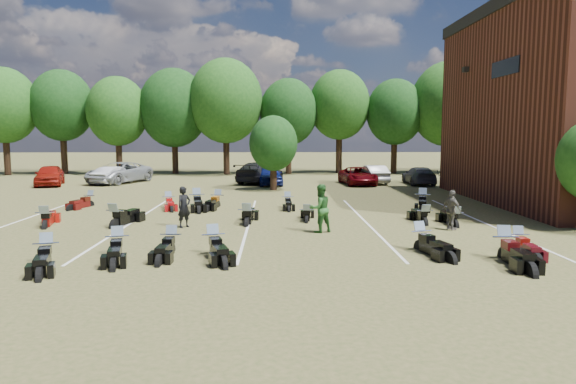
{
  "coord_description": "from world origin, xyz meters",
  "views": [
    {
      "loc": [
        -1.87,
        -18.54,
        3.84
      ],
      "look_at": [
        -1.31,
        4.0,
        1.2
      ],
      "focal_mm": 32.0,
      "sensor_mm": 36.0,
      "label": 1
    }
  ],
  "objects_px": {
    "car_4": "(269,175)",
    "motorcycle_7": "(45,228)",
    "car_0": "(50,175)",
    "person_black": "(184,207)",
    "person_green": "(320,208)",
    "motorcycle_0": "(47,264)",
    "motorcycle_14": "(90,206)",
    "person_grey": "(452,210)",
    "motorcycle_3": "(214,254)"
  },
  "relations": [
    {
      "from": "car_4",
      "to": "motorcycle_3",
      "type": "bearing_deg",
      "value": -100.82
    },
    {
      "from": "motorcycle_14",
      "to": "person_grey",
      "type": "bearing_deg",
      "value": -5.9
    },
    {
      "from": "motorcycle_14",
      "to": "car_4",
      "type": "bearing_deg",
      "value": 66.08
    },
    {
      "from": "person_black",
      "to": "person_green",
      "type": "bearing_deg",
      "value": -57.59
    },
    {
      "from": "person_green",
      "to": "motorcycle_0",
      "type": "height_order",
      "value": "person_green"
    },
    {
      "from": "car_0",
      "to": "motorcycle_7",
      "type": "relative_size",
      "value": 1.89
    },
    {
      "from": "person_green",
      "to": "motorcycle_0",
      "type": "relative_size",
      "value": 0.81
    },
    {
      "from": "car_0",
      "to": "person_grey",
      "type": "distance_m",
      "value": 29.12
    },
    {
      "from": "car_4",
      "to": "motorcycle_14",
      "type": "xyz_separation_m",
      "value": [
        -9.21,
        -10.77,
        -0.71
      ]
    },
    {
      "from": "car_0",
      "to": "motorcycle_14",
      "type": "bearing_deg",
      "value": -74.94
    },
    {
      "from": "person_black",
      "to": "person_grey",
      "type": "relative_size",
      "value": 1.05
    },
    {
      "from": "person_black",
      "to": "motorcycle_3",
      "type": "height_order",
      "value": "person_black"
    },
    {
      "from": "person_green",
      "to": "person_black",
      "type": "bearing_deg",
      "value": -38.32
    },
    {
      "from": "car_0",
      "to": "motorcycle_14",
      "type": "xyz_separation_m",
      "value": [
        6.65,
        -10.67,
        -0.75
      ]
    },
    {
      "from": "person_black",
      "to": "motorcycle_7",
      "type": "distance_m",
      "value": 5.62
    },
    {
      "from": "car_0",
      "to": "car_4",
      "type": "relative_size",
      "value": 1.05
    },
    {
      "from": "motorcycle_0",
      "to": "motorcycle_14",
      "type": "xyz_separation_m",
      "value": [
        -3.0,
        11.87,
        0.0
      ]
    },
    {
      "from": "person_black",
      "to": "car_0",
      "type": "bearing_deg",
      "value": 81.53
    },
    {
      "from": "person_grey",
      "to": "motorcycle_14",
      "type": "relative_size",
      "value": 0.76
    },
    {
      "from": "motorcycle_0",
      "to": "motorcycle_3",
      "type": "height_order",
      "value": "motorcycle_3"
    },
    {
      "from": "car_4",
      "to": "person_black",
      "type": "relative_size",
      "value": 2.51
    },
    {
      "from": "person_green",
      "to": "car_4",
      "type": "bearing_deg",
      "value": -109.36
    },
    {
      "from": "car_0",
      "to": "motorcycle_0",
      "type": "xyz_separation_m",
      "value": [
        9.64,
        -22.54,
        -0.75
      ]
    },
    {
      "from": "car_0",
      "to": "motorcycle_3",
      "type": "distance_m",
      "value": 25.79
    },
    {
      "from": "car_0",
      "to": "motorcycle_7",
      "type": "distance_m",
      "value": 18.24
    },
    {
      "from": "person_black",
      "to": "motorcycle_14",
      "type": "relative_size",
      "value": 0.8
    },
    {
      "from": "person_green",
      "to": "person_grey",
      "type": "height_order",
      "value": "person_green"
    },
    {
      "from": "person_green",
      "to": "motorcycle_0",
      "type": "xyz_separation_m",
      "value": [
        -8.38,
        -4.65,
        -0.93
      ]
    },
    {
      "from": "person_grey",
      "to": "motorcycle_7",
      "type": "relative_size",
      "value": 0.68
    },
    {
      "from": "person_black",
      "to": "person_green",
      "type": "distance_m",
      "value": 5.52
    },
    {
      "from": "motorcycle_3",
      "to": "motorcycle_7",
      "type": "xyz_separation_m",
      "value": [
        -7.29,
        4.61,
        0.0
      ]
    },
    {
      "from": "person_black",
      "to": "person_grey",
      "type": "xyz_separation_m",
      "value": [
        10.62,
        -0.81,
        -0.04
      ]
    },
    {
      "from": "car_0",
      "to": "person_black",
      "type": "xyz_separation_m",
      "value": [
        12.62,
        -16.73,
        0.09
      ]
    },
    {
      "from": "car_0",
      "to": "motorcycle_14",
      "type": "height_order",
      "value": "car_0"
    },
    {
      "from": "car_0",
      "to": "motorcycle_0",
      "type": "bearing_deg",
      "value": -83.71
    },
    {
      "from": "car_0",
      "to": "car_4",
      "type": "height_order",
      "value": "car_0"
    },
    {
      "from": "car_0",
      "to": "car_4",
      "type": "xyz_separation_m",
      "value": [
        15.86,
        0.1,
        -0.04
      ]
    },
    {
      "from": "car_4",
      "to": "motorcycle_7",
      "type": "distance_m",
      "value": 19.07
    },
    {
      "from": "car_4",
      "to": "motorcycle_3",
      "type": "xyz_separation_m",
      "value": [
        -1.5,
        -21.52,
        -0.71
      ]
    },
    {
      "from": "car_4",
      "to": "motorcycle_7",
      "type": "xyz_separation_m",
      "value": [
        -8.79,
        -16.9,
        -0.71
      ]
    },
    {
      "from": "car_4",
      "to": "motorcycle_14",
      "type": "distance_m",
      "value": 14.19
    },
    {
      "from": "car_4",
      "to": "person_black",
      "type": "bearing_deg",
      "value": -107.7
    },
    {
      "from": "motorcycle_3",
      "to": "person_green",
      "type": "bearing_deg",
      "value": 27.22
    },
    {
      "from": "car_4",
      "to": "motorcycle_0",
      "type": "xyz_separation_m",
      "value": [
        -6.21,
        -22.64,
        -0.71
      ]
    },
    {
      "from": "car_4",
      "to": "motorcycle_3",
      "type": "height_order",
      "value": "car_4"
    },
    {
      "from": "person_green",
      "to": "person_grey",
      "type": "bearing_deg",
      "value": 157.58
    },
    {
      "from": "person_black",
      "to": "motorcycle_7",
      "type": "relative_size",
      "value": 0.72
    },
    {
      "from": "person_black",
      "to": "motorcycle_0",
      "type": "height_order",
      "value": "person_black"
    },
    {
      "from": "person_black",
      "to": "person_grey",
      "type": "height_order",
      "value": "person_black"
    },
    {
      "from": "person_grey",
      "to": "motorcycle_7",
      "type": "height_order",
      "value": "person_grey"
    }
  ]
}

